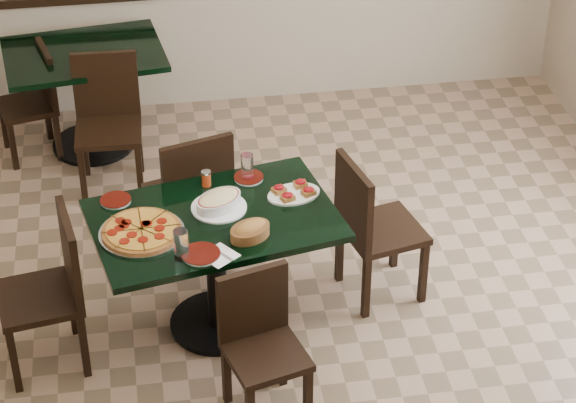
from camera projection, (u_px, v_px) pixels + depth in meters
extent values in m
plane|color=#916F53|center=(282.00, 332.00, 6.36)|extent=(5.50, 5.50, 0.00)
cube|color=black|center=(214.00, 220.00, 6.01)|extent=(1.44, 1.07, 0.04)
cylinder|color=black|center=(217.00, 276.00, 6.22)|extent=(0.11, 0.11, 0.71)
cylinder|color=black|center=(219.00, 322.00, 6.41)|extent=(0.56, 0.56, 0.03)
cube|color=black|center=(83.00, 54.00, 7.63)|extent=(1.15, 0.90, 0.04)
cylinder|color=black|center=(89.00, 102.00, 7.84)|extent=(0.12, 0.12, 0.71)
cylinder|color=black|center=(94.00, 144.00, 8.03)|extent=(0.58, 0.58, 0.03)
cube|color=black|center=(188.00, 196.00, 6.71)|extent=(0.54, 0.54, 0.04)
cube|color=black|center=(198.00, 176.00, 6.42)|extent=(0.43, 0.16, 0.47)
cube|color=black|center=(207.00, 204.00, 7.05)|extent=(0.05, 0.05, 0.43)
cube|color=black|center=(230.00, 236.00, 6.77)|extent=(0.05, 0.05, 0.43)
cube|color=black|center=(150.00, 219.00, 6.92)|extent=(0.05, 0.05, 0.43)
cube|color=black|center=(172.00, 252.00, 6.64)|extent=(0.05, 0.05, 0.43)
cube|color=black|center=(266.00, 356.00, 5.63)|extent=(0.46, 0.46, 0.04)
cube|color=black|center=(253.00, 302.00, 5.63)|extent=(0.37, 0.14, 0.40)
cube|color=black|center=(227.00, 375.00, 5.81)|extent=(0.05, 0.05, 0.36)
cube|color=black|center=(308.00, 396.00, 5.68)|extent=(0.05, 0.05, 0.36)
cube|color=black|center=(282.00, 358.00, 5.92)|extent=(0.05, 0.05, 0.36)
cube|color=black|center=(383.00, 230.00, 6.44)|extent=(0.51, 0.51, 0.04)
cube|color=black|center=(354.00, 202.00, 6.23)|extent=(0.14, 0.42, 0.46)
cube|color=black|center=(423.00, 272.00, 6.48)|extent=(0.05, 0.05, 0.42)
cube|color=black|center=(366.00, 288.00, 6.37)|extent=(0.05, 0.05, 0.42)
cube|color=black|center=(395.00, 238.00, 6.76)|extent=(0.05, 0.05, 0.42)
cube|color=black|center=(339.00, 252.00, 6.65)|extent=(0.05, 0.05, 0.42)
cube|color=black|center=(39.00, 298.00, 5.92)|extent=(0.49, 0.49, 0.04)
cube|color=black|center=(70.00, 254.00, 5.84)|extent=(0.11, 0.43, 0.46)
cube|color=black|center=(5.00, 317.00, 6.15)|extent=(0.05, 0.05, 0.42)
cube|color=black|center=(72.00, 304.00, 6.25)|extent=(0.05, 0.05, 0.42)
cube|color=black|center=(14.00, 361.00, 5.86)|extent=(0.05, 0.05, 0.42)
cube|color=black|center=(84.00, 345.00, 5.96)|extent=(0.05, 0.05, 0.42)
cube|color=black|center=(109.00, 131.00, 7.35)|extent=(0.44, 0.44, 0.04)
cube|color=black|center=(106.00, 84.00, 7.37)|extent=(0.43, 0.06, 0.46)
cube|color=black|center=(83.00, 178.00, 7.31)|extent=(0.04, 0.04, 0.42)
cube|color=black|center=(85.00, 148.00, 7.61)|extent=(0.04, 0.04, 0.42)
cube|color=black|center=(140.00, 174.00, 7.35)|extent=(0.04, 0.04, 0.42)
cube|color=black|center=(139.00, 145.00, 7.65)|extent=(0.04, 0.04, 0.42)
cube|color=black|center=(27.00, 106.00, 7.75)|extent=(0.45, 0.45, 0.04)
cube|color=black|center=(47.00, 74.00, 7.68)|extent=(0.13, 0.37, 0.40)
cube|color=black|center=(4.00, 125.00, 7.93)|extent=(0.05, 0.05, 0.36)
cube|color=black|center=(48.00, 117.00, 8.03)|extent=(0.05, 0.05, 0.36)
cube|color=black|center=(13.00, 146.00, 7.69)|extent=(0.05, 0.05, 0.36)
cube|color=black|center=(58.00, 137.00, 7.79)|extent=(0.05, 0.05, 0.36)
cylinder|color=silver|center=(142.00, 233.00, 5.87)|extent=(0.45, 0.45, 0.01)
cylinder|color=#905D1F|center=(142.00, 231.00, 5.86)|extent=(0.42, 0.42, 0.02)
cylinder|color=gold|center=(141.00, 229.00, 5.86)|extent=(0.37, 0.37, 0.01)
cylinder|color=white|center=(219.00, 208.00, 6.06)|extent=(0.30, 0.30, 0.01)
ellipsoid|color=beige|center=(219.00, 198.00, 6.03)|extent=(0.29, 0.26, 0.04)
ellipsoid|color=#AE7330|center=(250.00, 228.00, 5.82)|extent=(0.22, 0.18, 0.08)
cylinder|color=white|center=(201.00, 254.00, 5.71)|extent=(0.20, 0.20, 0.01)
cylinder|color=#3C0804|center=(201.00, 253.00, 5.71)|extent=(0.20, 0.20, 0.00)
cylinder|color=white|center=(249.00, 178.00, 6.31)|extent=(0.16, 0.16, 0.01)
cylinder|color=#3C0804|center=(249.00, 177.00, 6.30)|extent=(0.17, 0.17, 0.00)
ellipsoid|color=#9E070D|center=(249.00, 176.00, 6.30)|extent=(0.05, 0.05, 0.02)
cylinder|color=white|center=(116.00, 200.00, 6.12)|extent=(0.17, 0.17, 0.01)
cylinder|color=#3C0804|center=(115.00, 199.00, 6.12)|extent=(0.17, 0.17, 0.00)
cube|color=white|center=(219.00, 256.00, 5.71)|extent=(0.22, 0.22, 0.00)
cube|color=silver|center=(223.00, 255.00, 5.71)|extent=(0.10, 0.13, 0.00)
cylinder|color=white|center=(247.00, 167.00, 6.27)|extent=(0.07, 0.07, 0.15)
cylinder|color=white|center=(181.00, 245.00, 5.66)|extent=(0.08, 0.08, 0.17)
cylinder|color=#B53713|center=(206.00, 179.00, 6.23)|extent=(0.05, 0.05, 0.08)
cylinder|color=silver|center=(206.00, 172.00, 6.21)|extent=(0.05, 0.05, 0.01)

